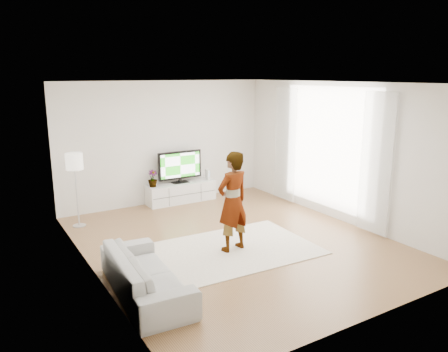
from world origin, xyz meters
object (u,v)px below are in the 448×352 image
rug (236,249)px  sofa (145,273)px  television (180,166)px  player (233,202)px  media_console (181,192)px  floor_lamp (74,165)px

rug → sofa: 2.02m
television → sofa: 4.46m
rug → player: 0.86m
media_console → rug: (-0.44, -3.07, -0.22)m
television → player: 3.14m
television → player: player is taller
player → floor_lamp: 3.27m
rug → sofa: (-1.89, -0.66, 0.29)m
rug → sofa: size_ratio=1.32×
media_console → sofa: (-2.33, -3.73, 0.06)m
television → rug: 3.24m
rug → player: bearing=-180.0°
rug → player: (-0.07, -0.00, 0.86)m
player → sofa: 2.02m
floor_lamp → television: bearing=11.5°
television → rug: size_ratio=0.40×
television → rug: bearing=-98.1°
rug → sofa: sofa is taller
television → media_console: bearing=-90.0°
television → sofa: bearing=-121.8°
media_console → television: (0.00, 0.03, 0.63)m
media_console → rug: bearing=-98.1°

